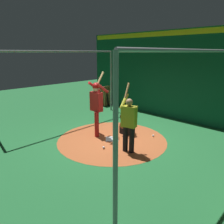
{
  "coord_description": "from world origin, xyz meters",
  "views": [
    {
      "loc": [
        4.77,
        4.66,
        2.81
      ],
      "look_at": [
        0.0,
        0.0,
        0.95
      ],
      "focal_mm": 34.44,
      "sensor_mm": 36.0,
      "label": 1
    }
  ],
  "objects": [
    {
      "name": "dirt_circle",
      "position": [
        0.0,
        0.0,
        0.0
      ],
      "size": [
        3.6,
        3.6,
        0.01
      ],
      "primitive_type": "cylinder",
      "color": "#AD562D",
      "rests_on": "ground"
    },
    {
      "name": "back_wall",
      "position": [
        -3.66,
        0.0,
        1.87
      ],
      "size": [
        0.23,
        9.36,
        3.71
      ],
      "color": "#0F472D",
      "rests_on": "ground"
    },
    {
      "name": "ground_plane",
      "position": [
        0.0,
        0.0,
        0.0
      ],
      "size": [
        25.36,
        25.36,
        0.0
      ],
      "primitive_type": "plane",
      "color": "#216633"
    },
    {
      "name": "cage_frame",
      "position": [
        0.0,
        0.0,
        2.02
      ],
      "size": [
        5.45,
        5.47,
        2.88
      ],
      "color": "gray",
      "rests_on": "ground"
    },
    {
      "name": "visitor",
      "position": [
        0.31,
        0.97,
        0.92
      ],
      "size": [
        0.54,
        0.57,
        1.97
      ],
      "rotation": [
        0.0,
        0.0,
        0.27
      ],
      "color": "black",
      "rests_on": "ground"
    },
    {
      "name": "batter",
      "position": [
        0.05,
        -0.68,
        1.13
      ],
      "size": [
        0.68,
        0.49,
        2.17
      ],
      "color": "maroon",
      "rests_on": "ground"
    },
    {
      "name": "catcher",
      "position": [
        -0.74,
        -0.0,
        0.36
      ],
      "size": [
        0.58,
        0.4,
        0.93
      ],
      "color": "black",
      "rests_on": "ground"
    },
    {
      "name": "baseball_0",
      "position": [
        0.7,
        0.33,
        0.04
      ],
      "size": [
        0.07,
        0.07,
        0.07
      ],
      "primitive_type": "sphere",
      "color": "white",
      "rests_on": "dirt_circle"
    },
    {
      "name": "home_plate",
      "position": [
        0.0,
        0.0,
        0.01
      ],
      "size": [
        0.59,
        0.59,
        0.01
      ],
      "primitive_type": "cube",
      "rotation": [
        0.0,
        0.0,
        0.79
      ],
      "color": "white",
      "rests_on": "dirt_circle"
    },
    {
      "name": "baseball_1",
      "position": [
        -1.15,
        0.86,
        0.04
      ],
      "size": [
        0.07,
        0.07,
        0.07
      ],
      "primitive_type": "sphere",
      "color": "white",
      "rests_on": "dirt_circle"
    },
    {
      "name": "bat_rack",
      "position": [
        -3.41,
        -3.56,
        0.49
      ],
      "size": [
        1.06,
        0.2,
        1.05
      ],
      "color": "olive",
      "rests_on": "ground"
    }
  ]
}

